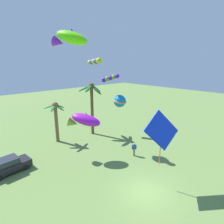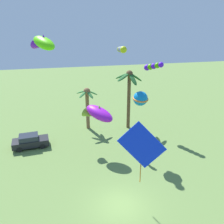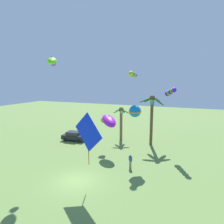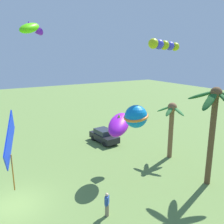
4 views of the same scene
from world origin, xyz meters
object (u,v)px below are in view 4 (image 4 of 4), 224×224
palm_tree_0 (172,119)px  palm_tree_1 (214,114)px  kite_ball_2 (136,116)px  kite_fish_1 (120,124)px  spectator_0 (107,204)px  kite_tube_0 (163,45)px  kite_diamond_3 (10,142)px  kite_fish_5 (31,29)px  parked_car_0 (104,136)px

palm_tree_0 → palm_tree_1: size_ratio=0.72×
kite_ball_2 → kite_fish_1: bearing=161.2°
spectator_0 → kite_tube_0: 11.15m
palm_tree_0 → spectator_0: size_ratio=3.47×
palm_tree_0 → kite_tube_0: kite_tube_0 is taller
palm_tree_1 → kite_diamond_3: bearing=-103.1°
spectator_0 → kite_fish_1: (-4.26, 3.60, 3.60)m
palm_tree_1 → palm_tree_0: bearing=169.6°
kite_tube_0 → kite_fish_1: 7.00m
palm_tree_0 → kite_diamond_3: kite_diamond_3 is taller
kite_tube_0 → kite_fish_5: kite_fish_5 is taller
parked_car_0 → kite_diamond_3: size_ratio=0.83×
kite_ball_2 → spectator_0: bearing=-85.0°
palm_tree_1 → spectator_0: size_ratio=4.83×
spectator_0 → kite_diamond_3: 7.00m
parked_car_0 → kite_tube_0: bearing=-5.0°
spectator_0 → kite_fish_5: 14.22m
palm_tree_0 → parked_car_0: bearing=-152.8°
palm_tree_1 → kite_fish_1: size_ratio=2.12×
parked_car_0 → spectator_0: 13.10m
kite_tube_0 → kite_fish_1: bearing=-150.5°
kite_fish_1 → palm_tree_0: bearing=93.2°
kite_fish_5 → kite_ball_2: bearing=25.8°
kite_fish_1 → spectator_0: bearing=-40.3°
parked_car_0 → kite_fish_1: 8.56m
palm_tree_0 → kite_tube_0: 8.68m
palm_tree_1 → kite_ball_2: (-0.81, -6.54, 0.49)m
spectator_0 → kite_ball_2: kite_ball_2 is taller
palm_tree_1 → kite_tube_0: size_ratio=3.02×
kite_tube_0 → spectator_0: bearing=-75.5°
palm_tree_1 → kite_fish_5: size_ratio=3.21×
palm_tree_0 → kite_fish_1: palm_tree_0 is taller
palm_tree_0 → spectator_0: 11.18m
kite_diamond_3 → parked_car_0: bearing=129.2°
parked_car_0 → kite_diamond_3: 14.90m
parked_car_0 → kite_tube_0: 14.19m
kite_tube_0 → parked_car_0: bearing=175.0°
kite_fish_5 → spectator_0: bearing=12.3°
spectator_0 → kite_fish_1: bearing=139.7°
palm_tree_1 → kite_fish_1: (-4.88, -5.16, -1.26)m
palm_tree_0 → kite_diamond_3: 14.84m
palm_tree_0 → spectator_0: (4.60, -9.72, -3.05)m
palm_tree_1 → parked_car_0: 13.41m
kite_ball_2 → parked_car_0: bearing=161.1°
parked_car_0 → kite_fish_1: bearing=-19.1°
parked_car_0 → spectator_0: (11.57, -6.13, 0.06)m
palm_tree_0 → kite_fish_5: 14.71m
palm_tree_0 → kite_fish_1: bearing=-86.8°
kite_diamond_3 → palm_tree_0: bearing=97.9°
kite_fish_1 → palm_tree_1: bearing=46.6°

